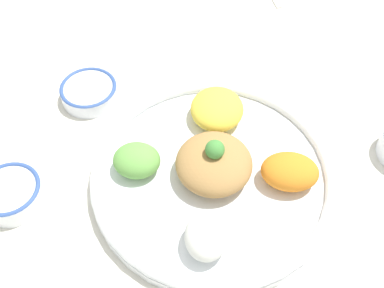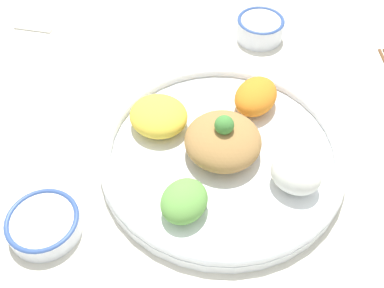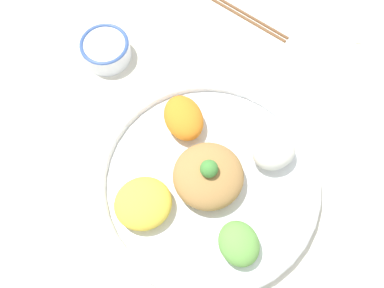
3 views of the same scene
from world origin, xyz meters
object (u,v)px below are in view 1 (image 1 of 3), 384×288
Objects in this scene: sauce_bowl_dark at (89,91)px; serving_spoon_extra at (280,8)px; salad_platter at (213,171)px; rice_bowl_blue at (11,193)px.

sauce_bowl_dark is 0.83× the size of serving_spoon_extra.
salad_platter reaches higher than serving_spoon_extra.
rice_bowl_blue reaches higher than serving_spoon_extra.
rice_bowl_blue is at bearing 122.84° from serving_spoon_extra.
rice_bowl_blue is at bearing -121.54° from salad_platter.
rice_bowl_blue is (-0.17, -0.28, -0.00)m from salad_platter.
salad_platter is 3.74× the size of sauce_bowl_dark.
rice_bowl_blue reaches higher than sauce_bowl_dark.
serving_spoon_extra is at bearing 121.65° from salad_platter.
serving_spoon_extra is at bearing 97.29° from rice_bowl_blue.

